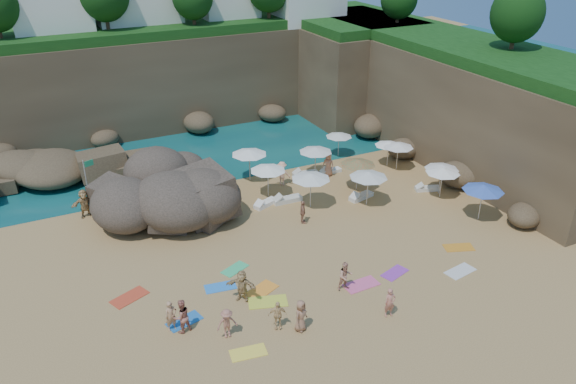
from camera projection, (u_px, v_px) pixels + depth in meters
name	position (u px, v px, depth m)	size (l,w,h in m)	color
ground	(280.00, 251.00, 32.17)	(120.00, 120.00, 0.00)	tan
seawater	(151.00, 106.00, 56.19)	(120.00, 120.00, 0.00)	#0C4751
cliff_back	(181.00, 76.00, 51.18)	(44.00, 8.00, 8.00)	brown
cliff_right	(452.00, 101.00, 44.32)	(8.00, 30.00, 8.00)	brown
cliff_corner	(350.00, 70.00, 53.13)	(10.00, 12.00, 8.00)	brown
rock_promontory	(48.00, 180.00, 40.61)	(12.00, 7.00, 2.00)	brown
rock_outcrop	(162.00, 215.00, 36.03)	(8.69, 6.52, 3.47)	brown
flag_pole	(88.00, 178.00, 35.81)	(0.66, 0.26, 3.45)	silver
parasol_0	(249.00, 152.00, 39.64)	(2.55, 2.55, 2.41)	silver
parasol_1	(268.00, 168.00, 37.42)	(2.42, 2.42, 2.29)	silver
parasol_2	(339.00, 135.00, 43.85)	(2.07, 2.07, 1.96)	silver
parasol_3	(389.00, 143.00, 42.12)	(2.11, 2.11, 1.99)	silver
parasol_4	(442.00, 167.00, 37.86)	(2.31, 2.31, 2.18)	silver
parasol_5	(316.00, 149.00, 40.36)	(2.41, 2.41, 2.28)	silver
parasol_6	(358.00, 162.00, 38.27)	(2.44, 2.44, 2.31)	silver
parasol_7	(398.00, 145.00, 41.51)	(2.25, 2.25, 2.13)	silver
parasol_8	(369.00, 175.00, 36.30)	(2.52, 2.52, 2.38)	silver
parasol_9	(311.00, 176.00, 36.00)	(2.56, 2.56, 2.42)	silver
parasol_10	(483.00, 188.00, 34.50)	(2.55, 2.55, 2.41)	silver
parasol_11	(443.00, 171.00, 37.32)	(2.30, 2.30, 2.17)	silver
lounger_0	(287.00, 200.00, 37.57)	(1.96, 0.65, 0.31)	silver
lounger_1	(330.00, 171.00, 41.70)	(1.69, 0.56, 0.26)	white
lounger_2	(305.00, 174.00, 41.26)	(1.89, 0.63, 0.29)	silver
lounger_3	(266.00, 204.00, 37.09)	(1.77, 0.59, 0.28)	white
lounger_4	(428.00, 189.00, 39.11)	(1.71, 0.57, 0.27)	silver
lounger_5	(361.00, 196.00, 38.00)	(1.83, 0.61, 0.29)	silver
towel_0	(184.00, 321.00, 26.65)	(1.66, 0.83, 0.03)	#2168B4
towel_2	(261.00, 291.00, 28.76)	(1.87, 0.93, 0.03)	orange
towel_3	(235.00, 269.00, 30.53)	(1.52, 0.76, 0.03)	#37C175
towel_4	(248.00, 353.00, 24.75)	(1.61, 0.81, 0.03)	yellow
towel_6	(395.00, 273.00, 30.20)	(1.58, 0.79, 0.03)	purple
towel_7	(130.00, 297.00, 28.29)	(1.84, 0.92, 0.03)	red
towel_8	(220.00, 287.00, 29.08)	(1.61, 0.81, 0.03)	#2A7EE0
towel_9	(361.00, 285.00, 29.25)	(1.86, 0.93, 0.03)	#E5598C
towel_10	(459.00, 247.00, 32.49)	(1.70, 0.85, 0.03)	orange
towel_12	(268.00, 302.00, 27.97)	(1.94, 0.97, 0.03)	#D2D738
towel_13	(460.00, 271.00, 30.34)	(1.74, 0.87, 0.03)	silver
person_stand_0	(171.00, 316.00, 25.81)	(0.57, 0.37, 1.55)	tan
person_stand_1	(182.00, 316.00, 25.66)	(0.84, 0.65, 1.73)	#B36A59
person_stand_2	(282.00, 174.00, 39.52)	(1.16, 0.48, 1.79)	#EFAB88
person_stand_3	(303.00, 212.00, 34.74)	(0.89, 0.37, 1.52)	#AA7255
person_stand_4	(328.00, 164.00, 40.98)	(0.86, 0.47, 1.77)	tan
person_stand_5	(84.00, 203.00, 35.42)	(1.74, 0.50, 1.87)	tan
person_lie_0	(228.00, 333.00, 25.60)	(0.96, 1.49, 0.40)	#AC6B56
person_lie_1	(278.00, 325.00, 26.16)	(0.86, 1.46, 0.36)	#E8C083
person_lie_2	(301.00, 326.00, 26.02)	(0.78, 1.60, 0.43)	#9F6D4F
person_lie_3	(242.00, 296.00, 28.03)	(1.57, 1.69, 0.45)	tan
person_lie_4	(389.00, 313.00, 26.94)	(0.55, 1.52, 0.36)	tan
person_lie_5	(345.00, 285.00, 28.78)	(0.77, 1.58, 0.60)	tan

